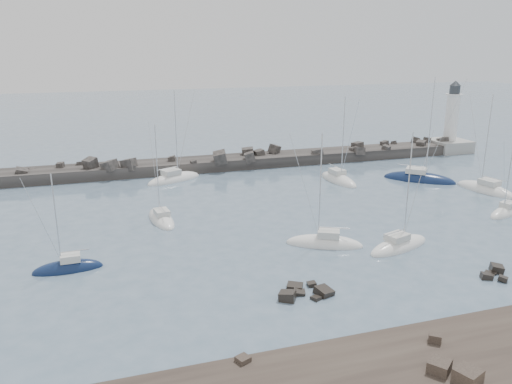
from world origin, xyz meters
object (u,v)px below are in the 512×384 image
sailboat_9 (505,213)px  sailboat_4 (174,180)px  sailboat_7 (399,246)px  lighthouse (450,136)px  sailboat_5 (324,244)px  sailboat_3 (161,219)px  sailboat_8 (419,179)px  sailboat_10 (485,190)px  sailboat_6 (338,180)px  sailboat_2 (68,269)px

sailboat_9 → sailboat_4: bearing=142.5°
sailboat_7 → sailboat_9: (18.99, 5.47, 0.00)m
lighthouse → sailboat_5: bearing=-140.1°
sailboat_3 → sailboat_4: bearing=76.8°
sailboat_3 → sailboat_7: (22.73, -16.10, 0.01)m
sailboat_3 → sailboat_9: sailboat_3 is taller
sailboat_5 → sailboat_7: 7.76m
sailboat_4 → sailboat_9: bearing=-37.5°
sailboat_4 → sailboat_8: size_ratio=0.88×
sailboat_9 → sailboat_8: bearing=92.1°
sailboat_4 → sailboat_10: (42.41, -19.67, 0.00)m
sailboat_4 → sailboat_9: sailboat_4 is taller
lighthouse → sailboat_3: size_ratio=1.17×
sailboat_3 → sailboat_8: bearing=9.1°
sailboat_10 → sailboat_5: bearing=-159.6°
sailboat_9 → sailboat_7: bearing=-163.9°
lighthouse → sailboat_8: (-19.07, -17.54, -2.94)m
sailboat_9 → sailboat_10: sailboat_10 is taller
lighthouse → sailboat_3: (-60.14, -24.13, -2.96)m
lighthouse → sailboat_10: (-13.49, -25.68, -2.94)m
lighthouse → sailboat_10: sailboat_10 is taller
sailboat_6 → sailboat_10: size_ratio=0.96×
sailboat_7 → sailboat_10: 28.00m
sailboat_3 → sailboat_6: size_ratio=0.87×
sailboat_10 → sailboat_6: bearing=147.4°
sailboat_5 → sailboat_7: size_ratio=0.99×
sailboat_6 → sailboat_10: bearing=-32.6°
sailboat_2 → sailboat_8: bearing=19.3°
sailboat_2 → sailboat_5: (25.77, -1.69, 0.00)m
sailboat_5 → sailboat_6: sailboat_6 is taller
sailboat_4 → sailboat_9: (37.47, -28.74, -0.01)m
lighthouse → sailboat_6: 34.61m
sailboat_2 → sailboat_7: size_ratio=0.78×
sailboat_3 → sailboat_9: 43.05m
sailboat_6 → sailboat_8: size_ratio=0.84×
sailboat_7 → sailboat_9: 19.76m
sailboat_7 → lighthouse: bearing=47.1°
sailboat_8 → sailboat_9: sailboat_8 is taller
lighthouse → sailboat_7: lighthouse is taller
sailboat_10 → sailboat_7: bearing=-148.7°
sailboat_2 → sailboat_10: size_ratio=0.69×
sailboat_3 → sailboat_10: (46.65, -1.55, 0.02)m
sailboat_5 → sailboat_6: (13.13, 23.03, 0.01)m
sailboat_4 → sailboat_7: bearing=-61.6°
sailboat_2 → sailboat_8: (51.27, 17.99, 0.00)m
sailboat_6 → sailboat_3: bearing=-160.9°
sailboat_5 → sailboat_6: size_ratio=0.91×
sailboat_4 → sailboat_5: bearing=-70.0°
sailboat_5 → sailboat_8: bearing=37.7°
sailboat_5 → sailboat_7: (7.15, -3.01, -0.01)m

